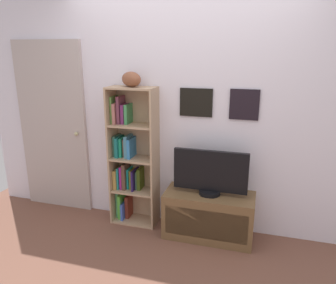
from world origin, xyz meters
The scene contains 6 objects.
back_wall centered at (0.00, 1.13, 1.29)m, with size 4.80×0.08×2.58m.
bookshelf centered at (-0.58, 1.00, 0.73)m, with size 0.51×0.27×1.52m.
football centered at (-0.52, 0.97, 1.60)m, with size 0.25×0.15×0.15m, color brown.
tv_stand centered at (0.32, 0.89, 0.24)m, with size 0.91×0.41×0.48m.
television centered at (0.32, 0.89, 0.71)m, with size 0.74×0.22×0.46m.
door centered at (-1.59, 1.08, 1.00)m, with size 0.87×0.09×2.00m.
Camera 1 is at (0.76, -2.11, 1.89)m, focal length 34.53 mm.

